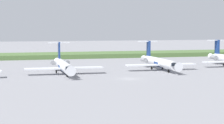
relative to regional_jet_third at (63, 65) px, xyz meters
name	(u,v)px	position (x,y,z in m)	size (l,w,h in m)	color
ground_plane	(103,68)	(15.30, 14.20, -2.54)	(500.00, 500.00, 0.00)	gray
grass_berm	(80,55)	(15.30, 62.05, -1.59)	(320.00, 20.00, 1.90)	#4C6B38
regional_jet_third	(63,65)	(0.00, 0.00, 0.00)	(22.81, 31.00, 9.00)	silver
regional_jet_fourth	(159,62)	(31.33, 3.31, 0.00)	(22.81, 31.00, 9.00)	silver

